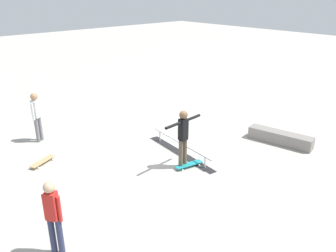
{
  "coord_description": "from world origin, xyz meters",
  "views": [
    {
      "loc": [
        -6.81,
        6.22,
        4.53
      ],
      "look_at": [
        -0.34,
        0.3,
        1.0
      ],
      "focal_mm": 37.04,
      "sensor_mm": 36.0,
      "label": 1
    }
  ],
  "objects_px": {
    "grind_rail": "(181,149)",
    "skateboard_main": "(189,164)",
    "bystander_red_shirt": "(53,214)",
    "bystander_white_shirt": "(37,115)",
    "skater_main": "(183,135)",
    "loose_skateboard_natural": "(43,161)",
    "skate_ledge": "(280,138)"
  },
  "relations": [
    {
      "from": "bystander_red_shirt",
      "to": "loose_skateboard_natural",
      "type": "relative_size",
      "value": 1.84
    },
    {
      "from": "skater_main",
      "to": "skateboard_main",
      "type": "height_order",
      "value": "skater_main"
    },
    {
      "from": "skate_ledge",
      "to": "skateboard_main",
      "type": "distance_m",
      "value": 3.29
    },
    {
      "from": "skater_main",
      "to": "loose_skateboard_natural",
      "type": "bearing_deg",
      "value": -49.02
    },
    {
      "from": "skateboard_main",
      "to": "bystander_red_shirt",
      "type": "bearing_deg",
      "value": 21.13
    },
    {
      "from": "skater_main",
      "to": "bystander_white_shirt",
      "type": "relative_size",
      "value": 1.03
    },
    {
      "from": "skate_ledge",
      "to": "skater_main",
      "type": "xyz_separation_m",
      "value": [
        0.95,
        3.31,
        0.75
      ]
    },
    {
      "from": "bystander_white_shirt",
      "to": "skate_ledge",
      "type": "bearing_deg",
      "value": 107.33
    },
    {
      "from": "bystander_white_shirt",
      "to": "bystander_red_shirt",
      "type": "bearing_deg",
      "value": 41.05
    },
    {
      "from": "loose_skateboard_natural",
      "to": "bystander_red_shirt",
      "type": "bearing_deg",
      "value": 47.25
    },
    {
      "from": "skateboard_main",
      "to": "bystander_red_shirt",
      "type": "height_order",
      "value": "bystander_red_shirt"
    },
    {
      "from": "skateboard_main",
      "to": "skater_main",
      "type": "bearing_deg",
      "value": -27.31
    },
    {
      "from": "bystander_white_shirt",
      "to": "loose_skateboard_natural",
      "type": "bearing_deg",
      "value": 39.9
    },
    {
      "from": "loose_skateboard_natural",
      "to": "bystander_white_shirt",
      "type": "bearing_deg",
      "value": -134.41
    },
    {
      "from": "skater_main",
      "to": "bystander_white_shirt",
      "type": "height_order",
      "value": "skater_main"
    },
    {
      "from": "skater_main",
      "to": "grind_rail",
      "type": "bearing_deg",
      "value": -134.37
    },
    {
      "from": "skate_ledge",
      "to": "bystander_red_shirt",
      "type": "relative_size",
      "value": 1.3
    },
    {
      "from": "grind_rail",
      "to": "skateboard_main",
      "type": "bearing_deg",
      "value": 158.11
    },
    {
      "from": "grind_rail",
      "to": "bystander_red_shirt",
      "type": "xyz_separation_m",
      "value": [
        -1.41,
        4.51,
        0.69
      ]
    },
    {
      "from": "grind_rail",
      "to": "loose_skateboard_natural",
      "type": "height_order",
      "value": "grind_rail"
    },
    {
      "from": "skateboard_main",
      "to": "bystander_red_shirt",
      "type": "relative_size",
      "value": 0.55
    },
    {
      "from": "skate_ledge",
      "to": "skater_main",
      "type": "bearing_deg",
      "value": 74.0
    },
    {
      "from": "skate_ledge",
      "to": "loose_skateboard_natural",
      "type": "relative_size",
      "value": 2.4
    },
    {
      "from": "grind_rail",
      "to": "bystander_white_shirt",
      "type": "height_order",
      "value": "bystander_white_shirt"
    },
    {
      "from": "skateboard_main",
      "to": "grind_rail",
      "type": "bearing_deg",
      "value": -107.24
    },
    {
      "from": "skate_ledge",
      "to": "bystander_white_shirt",
      "type": "xyz_separation_m",
      "value": [
        5.22,
        5.42,
        0.7
      ]
    },
    {
      "from": "skater_main",
      "to": "loose_skateboard_natural",
      "type": "height_order",
      "value": "skater_main"
    },
    {
      "from": "bystander_red_shirt",
      "to": "bystander_white_shirt",
      "type": "bearing_deg",
      "value": 123.21
    },
    {
      "from": "grind_rail",
      "to": "bystander_white_shirt",
      "type": "distance_m",
      "value": 4.56
    },
    {
      "from": "skate_ledge",
      "to": "loose_skateboard_natural",
      "type": "xyz_separation_m",
      "value": [
        3.69,
        6.02,
        -0.12
      ]
    },
    {
      "from": "bystander_white_shirt",
      "to": "skateboard_main",
      "type": "bearing_deg",
      "value": 88.37
    },
    {
      "from": "bystander_red_shirt",
      "to": "grind_rail",
      "type": "bearing_deg",
      "value": 70.77
    }
  ]
}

